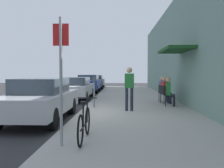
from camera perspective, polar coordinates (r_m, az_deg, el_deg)
ground_plane at (r=9.57m, az=-7.69°, el=-7.11°), size 60.00×60.00×0.00m
sidewalk_slab at (r=11.42m, az=5.30°, el=-5.22°), size 4.50×32.00×0.12m
building_facade at (r=11.76m, az=17.22°, el=8.38°), size 1.40×32.00×5.64m
parked_car_0 at (r=8.71m, az=-16.08°, el=-3.29°), size 1.80×4.40×1.42m
parked_car_1 at (r=14.86m, az=-8.43°, el=-0.94°), size 1.80×4.40×1.34m
parked_car_2 at (r=20.85m, az=-5.39°, el=0.21°), size 1.80×4.40×1.44m
parked_car_3 at (r=26.06m, az=-3.89°, el=0.61°), size 1.80×4.40×1.36m
parking_meter at (r=10.77m, az=-4.11°, el=-1.26°), size 0.12×0.10×1.32m
street_sign at (r=5.12m, az=-11.59°, el=2.90°), size 0.32×0.06×2.60m
bicycle_0 at (r=5.59m, az=-6.34°, el=-9.07°), size 0.46×1.71×0.90m
cafe_chair_0 at (r=11.40m, az=12.70°, el=-2.43°), size 0.51×0.51×0.87m
seated_patron_0 at (r=11.39m, az=13.01°, el=-1.47°), size 0.48×0.42×1.29m
cafe_chair_1 at (r=12.31m, az=11.91°, el=-2.06°), size 0.54×0.54×0.87m
seated_patron_1 at (r=12.32m, az=12.18°, el=-1.16°), size 0.50×0.45×1.29m
cafe_chair_2 at (r=12.99m, az=11.38°, el=-1.82°), size 0.48×0.48×0.87m
seated_patron_2 at (r=12.99m, az=11.65°, el=-0.97°), size 0.45×0.39×1.29m
pedestrian_standing at (r=9.75m, az=3.97°, el=-0.29°), size 0.36×0.22×1.70m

